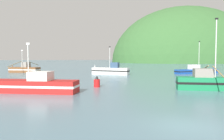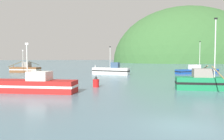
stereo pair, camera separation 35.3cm
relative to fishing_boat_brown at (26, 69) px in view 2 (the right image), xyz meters
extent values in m
plane|color=slate|center=(18.23, -46.23, -0.82)|extent=(600.00, 600.00, 0.00)
ellipsoid|color=#386633|center=(91.87, 101.14, -0.82)|extent=(108.88, 87.11, 80.74)
ellipsoid|color=#386633|center=(172.14, 181.74, -0.82)|extent=(205.71, 164.57, 52.84)
ellipsoid|color=#47703D|center=(111.64, 182.90, -0.82)|extent=(106.53, 85.23, 95.60)
cube|color=brown|center=(-0.04, 0.01, -0.16)|extent=(7.56, 4.82, 1.31)
cube|color=white|center=(-0.04, 0.01, -0.10)|extent=(7.64, 4.87, 0.24)
cone|color=brown|center=(-3.12, 1.20, 0.84)|extent=(0.26, 0.26, 0.70)
cube|color=gray|center=(0.33, -0.13, 1.11)|extent=(1.99, 2.30, 1.24)
cylinder|color=silver|center=(-0.60, 0.23, 2.47)|extent=(0.12, 0.12, 3.95)
cube|color=white|center=(-0.60, 0.23, 4.57)|extent=(0.35, 0.16, 0.20)
cylinder|color=#997F4C|center=(-1.39, -3.52, 1.37)|extent=(1.97, 4.89, 1.26)
cylinder|color=#997F4C|center=(1.32, 3.55, 1.37)|extent=(1.97, 4.89, 1.26)
cube|color=white|center=(19.61, -8.97, -0.10)|extent=(7.91, 5.50, 1.43)
cube|color=black|center=(19.61, -8.97, -0.03)|extent=(7.99, 5.55, 0.26)
cone|color=white|center=(16.38, -7.18, 0.97)|extent=(0.27, 0.27, 0.70)
cube|color=#334C6B|center=(20.48, -9.46, 1.20)|extent=(2.11, 1.95, 1.18)
cylinder|color=silver|center=(19.48, -8.90, 2.80)|extent=(0.12, 0.12, 4.37)
cube|color=black|center=(19.48, -8.90, 5.11)|extent=(0.33, 0.20, 0.20)
cube|color=#197A47|center=(27.39, -33.81, -0.09)|extent=(7.56, 4.08, 1.46)
cube|color=black|center=(27.39, -33.81, -0.02)|extent=(7.64, 4.12, 0.26)
cube|color=gray|center=(26.64, -33.57, 1.12)|extent=(2.40, 2.07, 0.96)
cylinder|color=silver|center=(27.89, -33.97, 3.85)|extent=(0.12, 0.12, 6.42)
cube|color=black|center=(27.89, -33.97, 7.18)|extent=(0.35, 0.14, 0.20)
cylinder|color=#997F4C|center=(28.31, -30.92, 1.42)|extent=(1.37, 3.99, 1.09)
cylinder|color=#997F4C|center=(26.47, -36.71, 1.42)|extent=(1.37, 3.99, 1.09)
cube|color=#19479E|center=(39.58, -8.99, -0.33)|extent=(11.23, 4.67, 0.98)
cube|color=black|center=(39.58, -8.99, -0.28)|extent=(11.34, 4.71, 0.18)
cone|color=#19479E|center=(44.52, -7.72, 0.51)|extent=(0.24, 0.24, 0.70)
cube|color=silver|center=(38.77, -9.19, 0.69)|extent=(2.61, 2.07, 1.06)
cylinder|color=silver|center=(40.18, -8.83, 3.26)|extent=(0.12, 0.12, 6.19)
cube|color=black|center=(40.18, -8.83, 6.47)|extent=(0.36, 0.12, 0.20)
cube|color=red|center=(7.14, -32.41, -0.17)|extent=(11.17, 5.38, 1.29)
cube|color=white|center=(7.14, -32.41, -0.11)|extent=(11.28, 5.43, 0.23)
cube|color=silver|center=(8.72, -32.87, 0.94)|extent=(2.62, 2.53, 0.94)
cylinder|color=silver|center=(7.40, -32.49, 2.33)|extent=(0.12, 0.12, 3.72)
cube|color=white|center=(7.40, -32.49, 4.31)|extent=(0.35, 0.13, 0.20)
cylinder|color=red|center=(14.90, -29.40, -0.33)|extent=(0.76, 0.76, 0.97)
cone|color=black|center=(14.90, -29.40, 0.40)|extent=(0.46, 0.46, 0.50)
camera|label=1|loc=(12.46, -57.54, 2.89)|focal=36.61mm
camera|label=2|loc=(12.81, -57.60, 2.89)|focal=36.61mm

